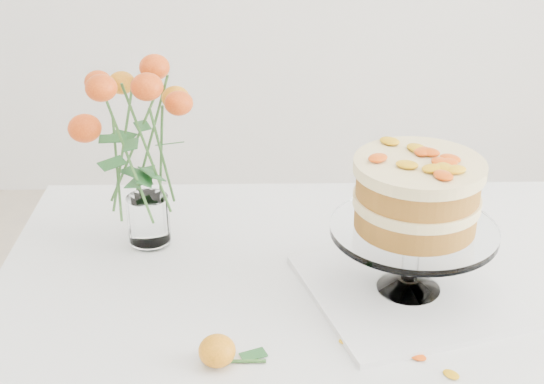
% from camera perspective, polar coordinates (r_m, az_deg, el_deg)
% --- Properties ---
extents(table, '(1.43, 0.93, 0.76)m').
position_cam_1_polar(table, '(1.32, 10.32, -11.18)').
color(table, tan).
rests_on(table, ground).
extents(napkin, '(0.40, 0.40, 0.01)m').
position_cam_1_polar(napkin, '(1.29, 10.19, -7.30)').
color(napkin, white).
rests_on(napkin, table).
extents(cake_stand, '(0.27, 0.27, 0.24)m').
position_cam_1_polar(cake_stand, '(1.21, 10.81, -0.69)').
color(cake_stand, white).
rests_on(cake_stand, napkin).
extents(rose_vase, '(0.32, 0.32, 0.39)m').
position_cam_1_polar(rose_vase, '(1.34, -9.81, 4.58)').
color(rose_vase, white).
rests_on(rose_vase, table).
extents(loose_rose_near, '(0.10, 0.05, 0.05)m').
position_cam_1_polar(loose_rose_near, '(1.12, -4.13, -11.85)').
color(loose_rose_near, orange).
rests_on(loose_rose_near, table).
extents(stray_petal_a, '(0.03, 0.02, 0.00)m').
position_cam_1_polar(stray_petal_a, '(1.17, 5.67, -11.10)').
color(stray_petal_a, '#E9A40E').
rests_on(stray_petal_a, table).
extents(stray_petal_b, '(0.03, 0.02, 0.00)m').
position_cam_1_polar(stray_petal_b, '(1.16, 10.92, -12.11)').
color(stray_petal_b, '#E9A40E').
rests_on(stray_petal_b, table).
extents(stray_petal_c, '(0.03, 0.02, 0.00)m').
position_cam_1_polar(stray_petal_c, '(1.14, 13.34, -13.24)').
color(stray_petal_c, '#E9A40E').
rests_on(stray_petal_c, table).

